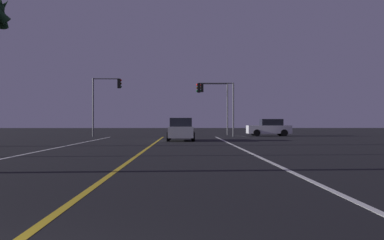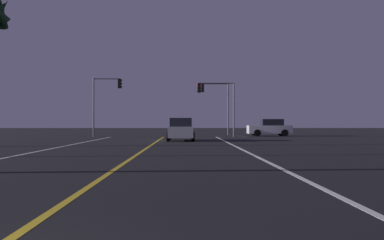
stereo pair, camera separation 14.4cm
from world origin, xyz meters
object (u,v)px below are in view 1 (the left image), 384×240
Objects in this scene: car_crossing_side at (269,128)px; traffic_light_far_right at (214,97)px; car_ahead_far at (181,130)px; traffic_light_near_right at (215,96)px; traffic_light_near_left at (107,94)px.

traffic_light_far_right is (-5.26, 3.48, 3.31)m from car_crossing_side.
car_ahead_far is 9.64m from traffic_light_near_right.
car_crossing_side is 0.83× the size of traffic_light_near_right.
traffic_light_near_left is at bearing 7.26° from car_crossing_side.
traffic_light_near_left is 1.00× the size of traffic_light_far_right.
car_crossing_side is 16.34m from traffic_light_near_left.
car_ahead_far is at bearing 75.94° from traffic_light_far_right.
car_ahead_far is at bearing 69.58° from traffic_light_near_right.
traffic_light_far_right is at bearing -33.46° from car_crossing_side.
traffic_light_near_left is 11.96m from traffic_light_far_right.
traffic_light_near_right is at bearing 86.55° from traffic_light_far_right.
traffic_light_far_right reaches higher than traffic_light_near_left.
traffic_light_near_left is at bearing 27.38° from traffic_light_far_right.
car_ahead_far is 0.77× the size of traffic_light_near_left.
car_ahead_far is at bearing -50.39° from traffic_light_near_left.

